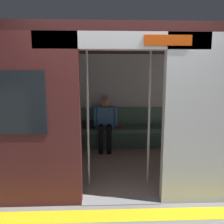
{
  "coord_description": "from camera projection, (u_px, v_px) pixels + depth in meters",
  "views": [
    {
      "loc": [
        0.23,
        2.68,
        1.66
      ],
      "look_at": [
        0.07,
        -1.29,
        1.0
      ],
      "focal_mm": 34.92,
      "sensor_mm": 36.0,
      "label": 1
    }
  ],
  "objects": [
    {
      "name": "ground_plane",
      "position": [
        121.0,
        201.0,
        2.92
      ],
      "size": [
        60.0,
        60.0,
        0.0
      ],
      "primitive_type": "plane",
      "color": "gray"
    },
    {
      "name": "grab_pole_door",
      "position": [
        88.0,
        117.0,
        3.18
      ],
      "size": [
        0.04,
        0.04,
        2.15
      ],
      "primitive_type": "cylinder",
      "color": "silver",
      "rests_on": "ground_plane"
    },
    {
      "name": "handbag",
      "position": [
        88.0,
        124.0,
        5.11
      ],
      "size": [
        0.26,
        0.15,
        0.17
      ],
      "color": "black",
      "rests_on": "bench_seat"
    },
    {
      "name": "grab_pole_far",
      "position": [
        149.0,
        115.0,
        3.3
      ],
      "size": [
        0.04,
        0.04,
        2.15
      ],
      "primitive_type": "cylinder",
      "color": "silver",
      "rests_on": "ground_plane"
    },
    {
      "name": "person_seated",
      "position": [
        105.0,
        119.0,
        5.01
      ],
      "size": [
        0.55,
        0.68,
        1.18
      ],
      "color": "#4C8CC6",
      "rests_on": "ground_plane"
    },
    {
      "name": "bench_seat",
      "position": [
        114.0,
        132.0,
        5.12
      ],
      "size": [
        2.77,
        0.44,
        0.45
      ],
      "color": "#4C7566",
      "rests_on": "ground_plane"
    },
    {
      "name": "book",
      "position": [
        120.0,
        127.0,
        5.13
      ],
      "size": [
        0.17,
        0.23,
        0.03
      ],
      "primitive_type": "cube",
      "rotation": [
        0.0,
        0.0,
        -0.07
      ],
      "color": "#B22D2D",
      "rests_on": "bench_seat"
    },
    {
      "name": "platform_edge_strip",
      "position": [
        123.0,
        215.0,
        2.63
      ],
      "size": [
        8.0,
        0.24,
        0.01
      ],
      "primitive_type": "cube",
      "color": "yellow",
      "rests_on": "ground_plane"
    },
    {
      "name": "train_car",
      "position": [
        112.0,
        84.0,
        3.89
      ],
      "size": [
        6.4,
        2.8,
        2.29
      ],
      "color": "silver",
      "rests_on": "ground_plane"
    }
  ]
}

